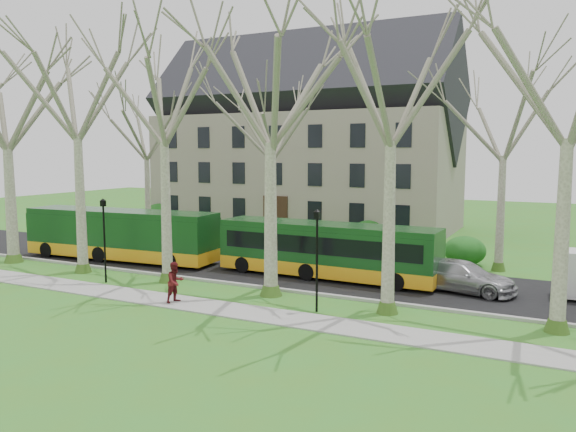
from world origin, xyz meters
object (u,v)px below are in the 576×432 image
object	(u,v)px
bus_follow	(326,250)
sedan	(462,276)
pedestrian_b	(175,282)
bus_lead	(121,234)

from	to	relation	value
bus_follow	sedan	xyz separation A→B (m)	(7.07, 0.11, -0.77)
bus_follow	pedestrian_b	distance (m)	8.73
bus_follow	sedan	distance (m)	7.12
bus_lead	sedan	world-z (taller)	bus_lead
sedan	pedestrian_b	bearing A→B (deg)	134.82
bus_lead	sedan	size ratio (longest dim) A/B	2.53
sedan	bus_follow	bearing A→B (deg)	100.88
bus_follow	sedan	size ratio (longest dim) A/B	2.37
bus_lead	sedan	xyz separation A→B (m)	(20.54, 1.22, -0.87)
bus_lead	bus_follow	size ratio (longest dim) A/B	1.07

